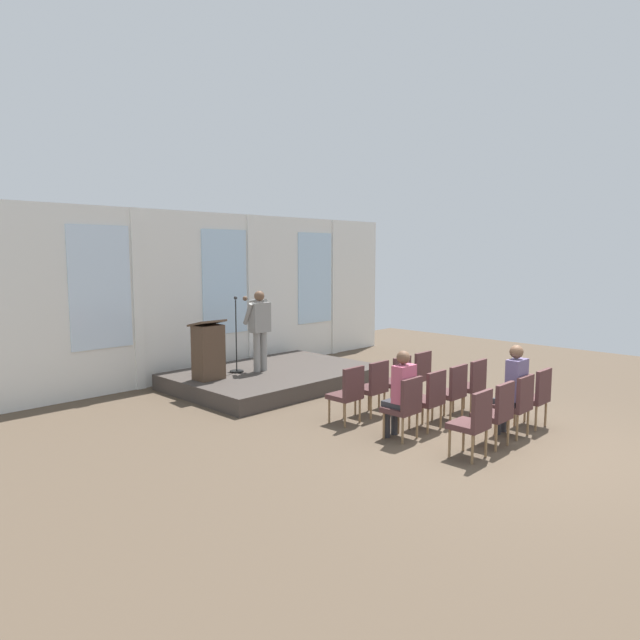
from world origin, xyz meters
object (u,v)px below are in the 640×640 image
object	(u,v)px
mic_stand	(237,356)
chair_r1_c0	(405,404)
chair_r0_c0	(348,391)
chair_r2_c0	(474,420)
speaker	(259,325)
chair_r0_c1	(374,385)
audience_r2_c2	(513,386)
chair_r2_c3	(536,394)
chair_r2_c2	(518,402)
lectern	(208,351)
audience_r1_c0	(401,390)
chair_r1_c1	(430,396)
chair_r1_c2	(452,389)
chair_r0_c2	(397,379)
chair_r2_c1	(497,410)
chair_r0_c3	(418,373)
chair_r1_c3	(472,383)

from	to	relation	value
mic_stand	chair_r1_c0	xyz separation A→B (m)	(-0.28, -4.40, -0.12)
chair_r0_c0	chair_r2_c0	xyz separation A→B (m)	(0.00, -2.22, 0.00)
speaker	chair_r0_c1	xyz separation A→B (m)	(-0.05, -3.05, -0.74)
mic_stand	audience_r2_c2	distance (m)	5.53
mic_stand	chair_r2_c3	xyz separation A→B (m)	(1.65, -5.51, -0.12)
chair_r0_c0	chair_r2_c3	distance (m)	2.94
chair_r2_c0	chair_r2_c2	xyz separation A→B (m)	(1.29, 0.00, 0.00)
lectern	audience_r1_c0	xyz separation A→B (m)	(0.49, -4.18, -0.14)
audience_r1_c0	chair_r2_c2	size ratio (longest dim) A/B	1.41
chair_r1_c1	chair_r1_c2	distance (m)	0.64
chair_r0_c2	audience_r1_c0	xyz separation A→B (m)	(-1.29, -1.03, 0.20)
lectern	chair_r2_c3	bearing A→B (deg)	-65.76
chair_r0_c1	chair_r2_c1	xyz separation A→B (m)	(0.00, -2.22, 0.00)
chair_r2_c0	audience_r2_c2	world-z (taller)	audience_r2_c2
chair_r0_c2	chair_r0_c3	distance (m)	0.64
chair_r2_c2	chair_r0_c1	bearing A→B (deg)	106.12
chair_r1_c3	chair_r2_c3	xyz separation A→B (m)	(0.00, -1.11, 0.00)
speaker	chair_r2_c0	distance (m)	5.37
speaker	audience_r2_c2	bearing A→B (deg)	-83.44
chair_r1_c1	chair_r0_c3	bearing A→B (deg)	40.85
chair_r1_c2	audience_r2_c2	xyz separation A→B (m)	(-0.00, -1.03, 0.23)
chair_r0_c2	chair_r2_c2	xyz separation A→B (m)	(0.00, -2.22, 0.00)
chair_r0_c3	audience_r2_c2	bearing A→B (deg)	-106.68
speaker	audience_r1_c0	bearing A→B (deg)	-99.59
speaker	chair_r0_c1	distance (m)	3.14
chair_r0_c1	audience_r1_c0	xyz separation A→B (m)	(-0.64, -1.03, 0.20)
chair_r2_c0	chair_r2_c2	world-z (taller)	same
chair_r1_c3	chair_r2_c2	world-z (taller)	same
mic_stand	chair_r2_c0	xyz separation A→B (m)	(-0.28, -5.51, -0.12)
lectern	chair_r1_c2	xyz separation A→B (m)	(1.78, -4.26, -0.34)
audience_r2_c2	chair_r0_c0	bearing A→B (deg)	120.93
chair_r1_c0	chair_r2_c3	bearing A→B (deg)	-29.96
chair_r0_c3	chair_r0_c2	bearing A→B (deg)	180.00
chair_r0_c3	chair_r2_c3	world-z (taller)	same
mic_stand	chair_r0_c0	distance (m)	3.30
chair_r0_c3	audience_r1_c0	world-z (taller)	audience_r1_c0
lectern	chair_r1_c3	size ratio (longest dim) A/B	1.23
speaker	chair_r0_c2	world-z (taller)	speaker
lectern	chair_r1_c1	xyz separation A→B (m)	(1.13, -4.26, -0.34)
mic_stand	audience_r1_c0	bearing A→B (deg)	-93.70
audience_r1_c0	chair_r1_c2	distance (m)	1.30
chair_r1_c2	chair_r2_c0	distance (m)	1.70
audience_r1_c0	chair_r1_c3	xyz separation A→B (m)	(1.93, -0.08, -0.20)
chair_r2_c1	chair_r1_c3	bearing A→B (deg)	40.85
chair_r1_c1	speaker	bearing A→B (deg)	89.37
chair_r1_c3	audience_r2_c2	distance (m)	1.24
chair_r1_c0	audience_r1_c0	size ratio (longest dim) A/B	0.71
chair_r1_c2	chair_r1_c3	xyz separation A→B (m)	(0.64, 0.00, 0.00)
audience_r1_c0	chair_r1_c3	distance (m)	1.94
mic_stand	chair_r2_c2	world-z (taller)	mic_stand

